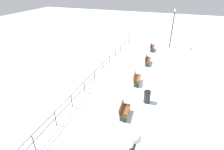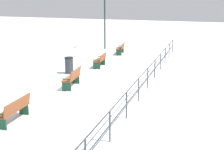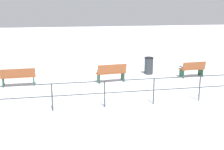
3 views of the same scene
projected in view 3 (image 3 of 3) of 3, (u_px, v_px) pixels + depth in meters
The scene contains 6 objects.
ground_plane at pixel (110, 81), 15.01m from camera, with size 80.00×80.00×0.00m, color white.
bench_second at pixel (192, 69), 15.80m from camera, with size 0.66×1.40×0.88m.
bench_third at pixel (111, 73), 14.73m from camera, with size 0.72×1.54×0.97m.
bench_fourth at pixel (18, 77), 14.01m from camera, with size 0.55×1.64×0.90m.
waterfront_railing at pixel (130, 88), 11.22m from camera, with size 0.05×21.68×1.06m.
trash_bin at pixel (149, 66), 16.53m from camera, with size 0.51×0.51×0.97m.
Camera 3 is at (-14.24, 2.85, 3.82)m, focal length 46.66 mm.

